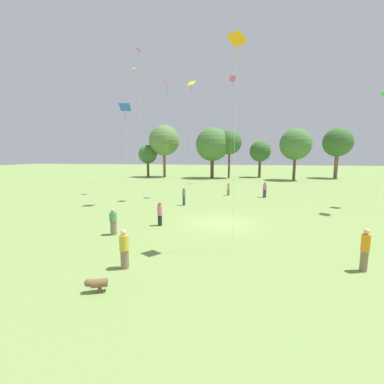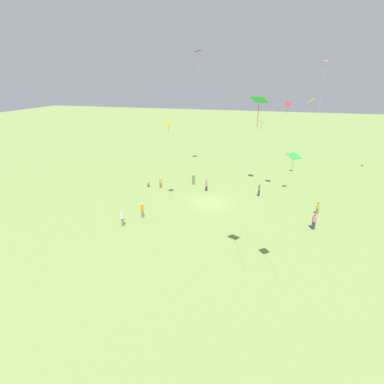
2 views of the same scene
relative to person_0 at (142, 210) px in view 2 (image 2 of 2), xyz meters
name	(u,v)px [view 2 (image 2 of 2)]	position (x,y,z in m)	size (l,w,h in m)	color
ground_plane	(210,203)	(-6.61, 6.94, -0.96)	(240.00, 240.00, 0.00)	#7A994C
person_0	(142,210)	(0.00, 0.00, 0.00)	(0.48, 0.48, 1.89)	#847056
person_1	(194,179)	(-13.13, 2.86, -0.14)	(0.65, 0.65, 1.68)	#847056
person_2	(206,185)	(-10.89, 5.44, -0.11)	(0.40, 0.40, 1.69)	#232328
person_3	(318,208)	(-6.65, 20.44, -0.19)	(0.54, 0.54, 1.55)	#847056
person_4	(259,190)	(-10.78, 13.10, -0.06)	(0.36, 0.36, 1.76)	#333D5B
person_5	(314,222)	(-2.34, 19.59, -0.05)	(0.66, 0.66, 1.84)	#333D5B
person_6	(122,218)	(2.61, -1.26, 0.02)	(0.41, 0.41, 1.92)	#847056
person_7	(161,182)	(-10.30, -1.59, -0.09)	(0.60, 0.60, 1.77)	#847056
kite_0	(293,162)	(7.90, 15.89, 9.20)	(1.16, 1.16, 10.76)	green
kite_1	(324,75)	(-18.04, 20.30, 15.14)	(0.80, 0.81, 18.05)	#E54C99
kite_2	(259,108)	(7.44, 13.14, 12.89)	(1.32, 1.38, 14.65)	green
kite_3	(169,128)	(-5.67, 1.61, 8.99)	(0.99, 0.97, 10.67)	orange
kite_4	(287,109)	(-13.13, 15.76, 10.90)	(0.84, 0.92, 12.75)	red
kite_7	(310,106)	(-10.98, 18.37, 11.56)	(1.05, 0.93, 13.44)	yellow
kite_8	(262,124)	(-16.44, 12.45, 8.39)	(1.18, 1.05, 9.92)	blue
kite_9	(198,57)	(-22.92, 0.96, 17.97)	(1.30, 1.27, 20.04)	purple
dog_0	(148,184)	(-10.44, -3.68, -0.62)	(0.82, 0.52, 0.52)	brown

